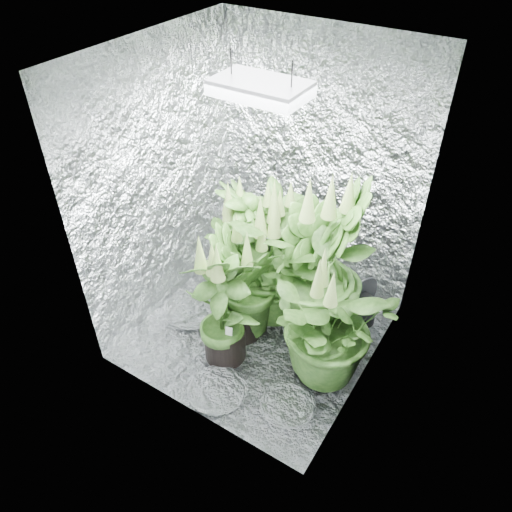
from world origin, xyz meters
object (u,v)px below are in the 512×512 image
object	(u,v)px
plant_b	(276,241)
plant_f	(223,307)
plant_d	(245,247)
circulation_fan	(364,304)
plant_e	(323,324)
plant_a	(273,261)
plant_c	(322,267)
grow_lamp	(260,89)
plant_g	(243,286)

from	to	relation	value
plant_b	plant_f	distance (m)	0.82
plant_b	plant_d	world-z (taller)	plant_d
plant_f	circulation_fan	xyz separation A→B (m)	(0.67, 0.84, -0.32)
plant_e	plant_f	bearing A→B (deg)	-160.82
plant_a	plant_f	distance (m)	0.55
plant_c	circulation_fan	distance (m)	0.60
plant_c	plant_e	bearing A→B (deg)	-60.34
grow_lamp	circulation_fan	bearing A→B (deg)	41.64
circulation_fan	plant_g	bearing A→B (deg)	-116.96
plant_a	plant_f	size ratio (longest dim) A/B	1.02
plant_d	plant_f	distance (m)	0.64
plant_a	plant_d	distance (m)	0.28
plant_d	plant_e	size ratio (longest dim) A/B	1.07
grow_lamp	plant_a	world-z (taller)	grow_lamp
plant_c	plant_d	bearing A→B (deg)	174.38
plant_c	plant_f	xyz separation A→B (m)	(-0.43, -0.54, -0.15)
grow_lamp	plant_b	world-z (taller)	grow_lamp
plant_e	plant_f	world-z (taller)	plant_f
plant_e	plant_g	distance (m)	0.63
plant_a	plant_g	xyz separation A→B (m)	(-0.06, -0.30, -0.04)
plant_b	plant_d	bearing A→B (deg)	-125.11
plant_g	plant_a	bearing A→B (deg)	78.72
plant_a	plant_e	size ratio (longest dim) A/B	1.08
plant_c	plant_g	bearing A→B (deg)	-145.90
plant_b	plant_a	bearing A→B (deg)	-64.47
plant_d	plant_b	bearing A→B (deg)	54.89
plant_g	circulation_fan	xyz separation A→B (m)	(0.68, 0.60, -0.30)
grow_lamp	plant_g	bearing A→B (deg)	-139.98
plant_a	plant_b	size ratio (longest dim) A/B	1.06
grow_lamp	plant_a	size ratio (longest dim) A/B	0.47
plant_e	circulation_fan	bearing A→B (deg)	85.02
plant_a	plant_f	world-z (taller)	plant_a
plant_a	plant_f	bearing A→B (deg)	-95.64
plant_f	plant_b	bearing A→B (deg)	95.23
plant_g	plant_c	bearing A→B (deg)	34.10
plant_d	plant_f	xyz separation A→B (m)	(0.22, -0.60, -0.00)
plant_a	plant_d	world-z (taller)	plant_a
plant_b	circulation_fan	size ratio (longest dim) A/B	2.66
plant_b	plant_g	xyz separation A→B (m)	(0.07, -0.57, 0.00)
circulation_fan	plant_a	bearing A→B (deg)	-132.80
plant_c	circulation_fan	size ratio (longest dim) A/B	3.53
plant_d	circulation_fan	bearing A→B (deg)	14.86
grow_lamp	circulation_fan	xyz separation A→B (m)	(0.59, 0.53, -1.67)
plant_c	plant_b	bearing A→B (deg)	151.65
plant_c	plant_f	bearing A→B (deg)	-128.76
plant_b	plant_f	size ratio (longest dim) A/B	0.96
plant_b	circulation_fan	bearing A→B (deg)	2.13
plant_a	plant_g	bearing A→B (deg)	-101.28
plant_e	plant_g	xyz separation A→B (m)	(-0.62, 0.03, -0.00)
plant_b	plant_e	bearing A→B (deg)	-40.83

